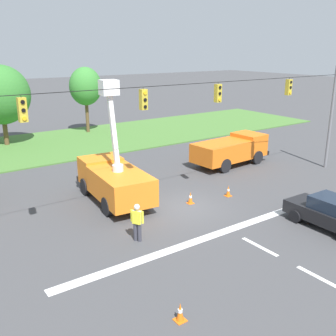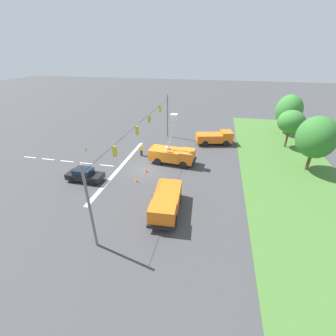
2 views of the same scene
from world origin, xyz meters
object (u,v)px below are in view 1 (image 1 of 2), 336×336
(traffic_cone_foreground_right, at_px, (228,191))
(utility_truck_support_near, at_px, (231,149))
(traffic_cone_mid_right, at_px, (190,198))
(tree_centre, at_px, (1,95))
(utility_truck_bucket_lift, at_px, (114,178))
(sedan_black, at_px, (332,213))
(tree_east, at_px, (85,87))
(traffic_cone_mid_left, at_px, (180,312))
(road_worker, at_px, (137,220))

(traffic_cone_foreground_right, bearing_deg, utility_truck_support_near, 45.02)
(traffic_cone_mid_right, bearing_deg, tree_centre, 103.77)
(utility_truck_bucket_lift, xyz_separation_m, sedan_black, (6.84, -9.15, -0.58))
(tree_centre, bearing_deg, utility_truck_support_near, -52.55)
(utility_truck_bucket_lift, bearing_deg, traffic_cone_foreground_right, -28.65)
(utility_truck_support_near, distance_m, sedan_black, 11.25)
(sedan_black, relative_size, traffic_cone_foreground_right, 6.68)
(tree_east, height_order, traffic_cone_foreground_right, tree_east)
(tree_east, distance_m, traffic_cone_mid_right, 21.78)
(tree_east, bearing_deg, utility_truck_bucket_lift, -109.78)
(utility_truck_support_near, height_order, traffic_cone_mid_right, utility_truck_support_near)
(tree_centre, bearing_deg, traffic_cone_mid_right, -76.23)
(utility_truck_bucket_lift, height_order, traffic_cone_mid_left, utility_truck_bucket_lift)
(tree_centre, xyz_separation_m, road_worker, (0.22, -22.22, -3.47))
(tree_centre, relative_size, utility_truck_support_near, 1.12)
(tree_centre, distance_m, utility_truck_bucket_lift, 17.66)
(tree_east, height_order, utility_truck_bucket_lift, utility_truck_bucket_lift)
(sedan_black, xyz_separation_m, traffic_cone_foreground_right, (-1.03, 5.98, -0.48))
(tree_east, height_order, traffic_cone_mid_left, tree_east)
(utility_truck_bucket_lift, relative_size, utility_truck_support_near, 1.08)
(utility_truck_bucket_lift, distance_m, sedan_black, 11.43)
(utility_truck_support_near, xyz_separation_m, traffic_cone_mid_left, (-13.59, -11.87, -0.86))
(utility_truck_support_near, bearing_deg, road_worker, -151.69)
(tree_east, relative_size, utility_truck_support_near, 1.05)
(sedan_black, distance_m, traffic_cone_mid_right, 7.30)
(traffic_cone_mid_left, relative_size, traffic_cone_mid_right, 0.94)
(utility_truck_support_near, relative_size, traffic_cone_foreground_right, 9.63)
(traffic_cone_mid_left, bearing_deg, traffic_cone_foreground_right, 38.90)
(traffic_cone_mid_left, bearing_deg, sedan_black, 7.02)
(utility_truck_bucket_lift, bearing_deg, tree_east, 70.22)
(tree_centre, bearing_deg, utility_truck_bucket_lift, -84.58)
(sedan_black, height_order, traffic_cone_mid_right, sedan_black)
(tree_centre, xyz_separation_m, traffic_cone_foreground_right, (7.45, -20.48, -4.16))
(road_worker, bearing_deg, tree_centre, 90.58)
(traffic_cone_mid_left, bearing_deg, utility_truck_bucket_lift, 73.26)
(utility_truck_support_near, bearing_deg, tree_east, 103.03)
(traffic_cone_foreground_right, xyz_separation_m, traffic_cone_mid_left, (-8.92, -7.20, 0.00))
(utility_truck_support_near, bearing_deg, traffic_cone_mid_right, -149.20)
(utility_truck_support_near, distance_m, road_worker, 13.50)
(tree_centre, bearing_deg, road_worker, -89.42)
(traffic_cone_foreground_right, distance_m, traffic_cone_mid_left, 11.47)
(traffic_cone_foreground_right, distance_m, traffic_cone_mid_right, 2.55)
(utility_truck_bucket_lift, xyz_separation_m, traffic_cone_mid_left, (-3.12, -10.37, -1.05))
(tree_east, xyz_separation_m, utility_truck_support_near, (3.89, -16.80, -3.49))
(tree_centre, xyz_separation_m, utility_truck_bucket_lift, (1.64, -17.31, -3.10))
(road_worker, bearing_deg, traffic_cone_mid_right, 24.29)
(utility_truck_support_near, distance_m, traffic_cone_foreground_right, 6.65)
(tree_east, relative_size, traffic_cone_foreground_right, 10.15)
(utility_truck_support_near, xyz_separation_m, sedan_black, (-3.63, -10.64, -0.39))
(traffic_cone_mid_left, bearing_deg, tree_east, 71.31)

